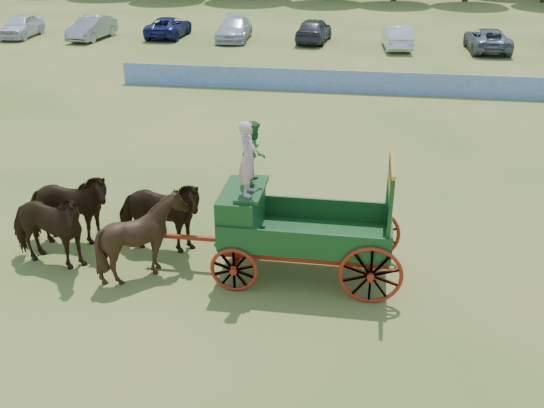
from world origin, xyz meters
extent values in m
plane|color=olive|center=(0.00, 0.00, 0.00)|extent=(160.00, 160.00, 0.00)
imported|color=black|center=(-9.14, 0.74, 0.99)|extent=(2.50, 1.47, 1.98)
imported|color=black|center=(-9.14, 1.84, 0.99)|extent=(2.45, 1.32, 1.98)
imported|color=black|center=(-6.74, 0.74, 0.99)|extent=(1.85, 1.65, 1.99)
imported|color=black|center=(-6.74, 1.84, 0.99)|extent=(2.39, 1.16, 1.98)
cube|color=#A02D10|center=(-4.54, 1.29, 0.60)|extent=(0.12, 2.00, 0.12)
cube|color=#A02D10|center=(-1.54, 1.29, 0.60)|extent=(0.12, 2.00, 0.12)
cube|color=#A02D10|center=(-3.04, 0.74, 0.72)|extent=(3.80, 0.10, 0.12)
cube|color=#A02D10|center=(-3.04, 1.84, 0.72)|extent=(3.80, 0.10, 0.12)
cube|color=#A02D10|center=(-5.44, 1.29, 0.75)|extent=(2.80, 0.09, 0.09)
cube|color=#184820|center=(-3.04, 1.29, 1.00)|extent=(3.80, 1.80, 0.10)
cube|color=#184820|center=(-3.04, 0.41, 1.30)|extent=(3.80, 0.06, 0.55)
cube|color=#184820|center=(-3.04, 2.17, 1.30)|extent=(3.80, 0.06, 0.55)
cube|color=#184820|center=(-1.16, 1.29, 1.30)|extent=(0.06, 1.80, 0.55)
cube|color=#184820|center=(-4.54, 1.29, 1.55)|extent=(0.85, 1.70, 1.05)
cube|color=#184820|center=(-4.29, 1.29, 2.12)|extent=(0.55, 1.50, 0.08)
cube|color=#184820|center=(-4.92, 1.29, 1.35)|extent=(0.10, 1.60, 0.65)
cube|color=#184820|center=(-4.74, 1.29, 1.05)|extent=(0.55, 1.60, 0.06)
cube|color=#184820|center=(-1.24, 0.49, 1.95)|extent=(0.08, 0.08, 1.80)
cube|color=#184820|center=(-1.24, 2.09, 1.95)|extent=(0.08, 0.08, 1.80)
cube|color=#184820|center=(-1.24, 1.29, 2.55)|extent=(0.07, 1.75, 0.75)
cube|color=orange|center=(-1.24, 1.29, 2.95)|extent=(0.08, 1.80, 0.09)
cube|color=orange|center=(-1.28, 1.29, 2.55)|extent=(0.02, 1.30, 0.12)
torus|color=#A02D10|center=(-4.54, 0.34, 0.55)|extent=(1.09, 0.09, 1.09)
torus|color=#A02D10|center=(-4.54, 2.24, 0.55)|extent=(1.09, 0.09, 1.09)
torus|color=#A02D10|center=(-1.54, 0.34, 0.70)|extent=(1.39, 0.09, 1.39)
torus|color=#A02D10|center=(-1.54, 2.24, 0.70)|extent=(1.39, 0.09, 1.39)
imported|color=#D5A3AA|center=(-4.29, 0.94, 2.98)|extent=(0.39, 0.60, 1.65)
imported|color=#27682A|center=(-4.29, 1.64, 2.88)|extent=(0.54, 0.70, 1.44)
cube|color=#1C3799|center=(-1.00, 18.00, 0.53)|extent=(26.00, 0.08, 1.05)
imported|color=silver|center=(-26.00, 29.46, 0.78)|extent=(2.18, 4.68, 1.55)
imported|color=gray|center=(-20.77, 29.44, 0.76)|extent=(1.97, 4.75, 1.53)
imported|color=navy|center=(-15.82, 31.13, 0.69)|extent=(2.30, 4.97, 1.38)
imported|color=silver|center=(-11.03, 30.72, 0.74)|extent=(2.40, 5.24, 1.49)
imported|color=#333338|center=(-5.56, 30.73, 0.80)|extent=(2.35, 4.87, 1.60)
imported|color=silver|center=(-0.12, 29.26, 0.73)|extent=(1.93, 4.56, 1.46)
imported|color=slate|center=(5.47, 29.40, 0.71)|extent=(2.44, 5.13, 1.41)
camera|label=1|loc=(-1.93, -10.92, 7.64)|focal=40.00mm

